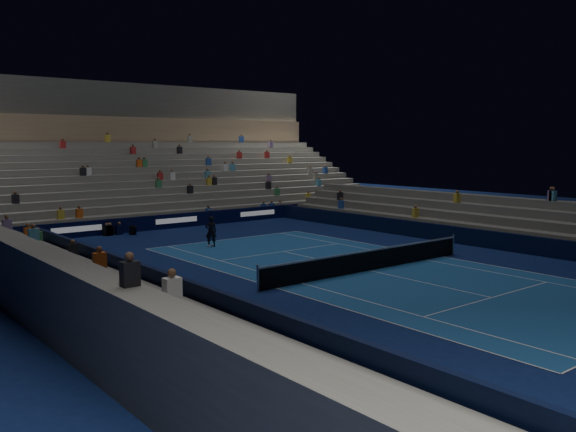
% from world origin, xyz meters
% --- Properties ---
extents(ground, '(90.00, 90.00, 0.00)m').
position_xyz_m(ground, '(0.00, 0.00, 0.00)').
color(ground, '#0C1A4D').
rests_on(ground, ground).
extents(court_surface, '(10.97, 23.77, 0.01)m').
position_xyz_m(court_surface, '(0.00, 0.00, 0.01)').
color(court_surface, '#1A4F92').
rests_on(court_surface, ground).
extents(sponsor_barrier_far, '(44.00, 0.25, 1.00)m').
position_xyz_m(sponsor_barrier_far, '(0.00, 18.50, 0.50)').
color(sponsor_barrier_far, black).
rests_on(sponsor_barrier_far, ground).
extents(sponsor_barrier_east, '(0.25, 37.00, 1.00)m').
position_xyz_m(sponsor_barrier_east, '(9.70, 0.00, 0.50)').
color(sponsor_barrier_east, black).
rests_on(sponsor_barrier_east, ground).
extents(sponsor_barrier_west, '(0.25, 37.00, 1.00)m').
position_xyz_m(sponsor_barrier_west, '(-9.70, 0.00, 0.50)').
color(sponsor_barrier_west, black).
rests_on(sponsor_barrier_west, ground).
extents(grandstand_main, '(44.00, 15.20, 11.20)m').
position_xyz_m(grandstand_main, '(0.00, 27.90, 3.38)').
color(grandstand_main, slate).
rests_on(grandstand_main, ground).
extents(grandstand_east, '(5.00, 37.00, 2.50)m').
position_xyz_m(grandstand_east, '(13.17, 0.00, 0.92)').
color(grandstand_east, '#61615C').
rests_on(grandstand_east, ground).
extents(grandstand_west, '(5.00, 37.00, 2.50)m').
position_xyz_m(grandstand_west, '(-13.17, 0.00, 0.92)').
color(grandstand_west, slate).
rests_on(grandstand_west, ground).
extents(tennis_net, '(12.90, 0.10, 1.10)m').
position_xyz_m(tennis_net, '(0.00, 0.00, 0.50)').
color(tennis_net, '#B2B2B7').
rests_on(tennis_net, ground).
extents(tennis_player, '(0.75, 0.64, 1.76)m').
position_xyz_m(tennis_player, '(-2.22, 10.25, 0.88)').
color(tennis_player, black).
rests_on(tennis_player, ground).
extents(broadcast_camera, '(0.59, 0.95, 0.57)m').
position_xyz_m(broadcast_camera, '(-3.67, 17.50, 0.29)').
color(broadcast_camera, black).
rests_on(broadcast_camera, ground).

